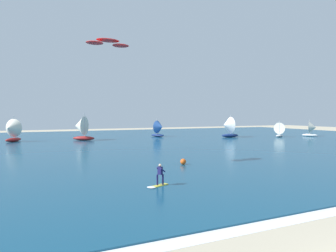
% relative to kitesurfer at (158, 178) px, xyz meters
% --- Properties ---
extents(ocean, '(160.00, 90.00, 0.10)m').
position_rel_kitesurfer_xyz_m(ocean, '(2.44, 36.08, -0.65)').
color(ocean, navy).
rests_on(ocean, ground).
extents(shoreline_foam, '(86.32, 1.75, 0.01)m').
position_rel_kitesurfer_xyz_m(shoreline_foam, '(2.68, -9.12, -0.70)').
color(shoreline_foam, white).
rests_on(shoreline_foam, ground).
extents(kitesurfer, '(2.02, 1.30, 1.67)m').
position_rel_kitesurfer_xyz_m(kitesurfer, '(0.00, 0.00, 0.00)').
color(kitesurfer, yellow).
rests_on(kitesurfer, ocean).
extents(kite, '(4.54, 1.63, 0.68)m').
position_rel_kitesurfer_xyz_m(kite, '(-1.40, 9.98, 12.20)').
color(kite, red).
extents(sailboat_mid_right, '(3.47, 3.77, 4.19)m').
position_rel_kitesurfer_xyz_m(sailboat_mid_right, '(54.20, 31.21, 1.32)').
color(sailboat_mid_right, white).
rests_on(sailboat_mid_right, ocean).
extents(sailboat_center_horizon, '(4.27, 4.60, 5.11)m').
position_rel_kitesurfer_xyz_m(sailboat_center_horizon, '(-12.18, 45.65, 1.74)').
color(sailboat_center_horizon, maroon).
rests_on(sailboat_center_horizon, ocean).
extents(sailboat_near_shore, '(4.66, 3.97, 5.41)m').
position_rel_kitesurfer_xyz_m(sailboat_near_shore, '(33.82, 37.80, 1.88)').
color(sailboat_near_shore, navy).
rests_on(sailboat_near_shore, ocean).
extents(sailboat_anchored_offshore, '(3.60, 3.98, 4.43)m').
position_rel_kitesurfer_xyz_m(sailboat_anchored_offshore, '(19.72, 46.11, 1.43)').
color(sailboat_anchored_offshore, navy).
rests_on(sailboat_anchored_offshore, ocean).
extents(sailboat_mid_left, '(3.47, 3.11, 3.90)m').
position_rel_kitesurfer_xyz_m(sailboat_mid_left, '(46.27, 33.65, 1.19)').
color(sailboat_mid_left, silver).
rests_on(sailboat_mid_left, ocean).
extents(sailboat_heeled_over, '(5.09, 4.71, 5.65)m').
position_rel_kitesurfer_xyz_m(sailboat_heeled_over, '(0.84, 43.96, 1.99)').
color(sailboat_heeled_over, maroon).
rests_on(sailboat_heeled_over, ocean).
extents(marker_buoy, '(0.64, 0.64, 0.64)m').
position_rel_kitesurfer_xyz_m(marker_buoy, '(6.24, 7.85, -0.28)').
color(marker_buoy, '#E55919').
rests_on(marker_buoy, ocean).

